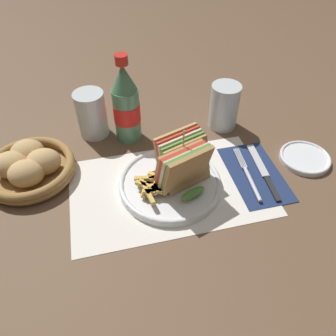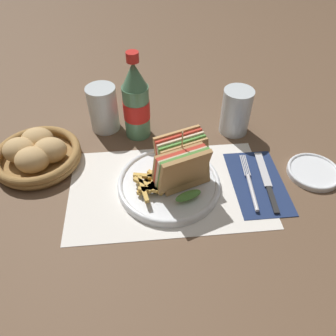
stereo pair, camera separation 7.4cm
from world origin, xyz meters
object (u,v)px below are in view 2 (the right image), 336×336
at_px(bread_basket, 37,154).
at_px(plate_main, 169,183).
at_px(club_sandwich, 182,165).
at_px(fork, 251,186).
at_px(knife, 267,181).
at_px(glass_near, 235,114).
at_px(side_saucer, 314,172).
at_px(coke_bottle_near, 136,102).
at_px(glass_far, 104,111).

bearing_deg(bread_basket, plate_main, -19.67).
relative_size(plate_main, club_sandwich, 1.60).
distance_m(fork, knife, 0.05).
distance_m(glass_near, side_saucer, 0.24).
height_order(fork, side_saucer, same).
relative_size(club_sandwich, fork, 0.84).
xyz_separation_m(plate_main, coke_bottle_near, (-0.06, 0.20, 0.09)).
distance_m(club_sandwich, glass_far, 0.30).
distance_m(club_sandwich, knife, 0.21).
bearing_deg(knife, club_sandwich, -176.84).
relative_size(coke_bottle_near, side_saucer, 1.88).
relative_size(coke_bottle_near, glass_near, 1.86).
xyz_separation_m(club_sandwich, fork, (0.16, -0.02, -0.06)).
bearing_deg(club_sandwich, plate_main, 166.36).
bearing_deg(fork, knife, 23.33).
height_order(glass_near, glass_far, same).
distance_m(plate_main, knife, 0.23).
distance_m(knife, side_saucer, 0.12).
height_order(knife, bread_basket, bread_basket).
bearing_deg(glass_near, side_saucer, -50.63).
height_order(bread_basket, side_saucer, bread_basket).
bearing_deg(club_sandwich, glass_near, 49.55).
relative_size(fork, bread_basket, 0.84).
height_order(fork, glass_far, glass_far).
bearing_deg(fork, side_saucer, 15.98).
distance_m(plate_main, glass_near, 0.28).
height_order(fork, knife, fork).
xyz_separation_m(coke_bottle_near, side_saucer, (0.41, -0.20, -0.09)).
relative_size(fork, coke_bottle_near, 0.76).
bearing_deg(glass_far, side_saucer, -24.78).
xyz_separation_m(plate_main, side_saucer, (0.35, 0.01, -0.00)).
relative_size(club_sandwich, bread_basket, 0.70).
xyz_separation_m(plate_main, club_sandwich, (0.03, -0.01, 0.06)).
relative_size(plate_main, coke_bottle_near, 1.01).
distance_m(fork, glass_far, 0.43).
bearing_deg(glass_far, coke_bottle_near, -21.99).
height_order(knife, glass_far, glass_far).
xyz_separation_m(knife, coke_bottle_near, (-0.29, 0.21, 0.09)).
distance_m(club_sandwich, side_saucer, 0.33).
height_order(plate_main, knife, plate_main).
bearing_deg(bread_basket, club_sandwich, -19.21).
bearing_deg(side_saucer, glass_near, 129.37).
height_order(coke_bottle_near, bread_basket, coke_bottle_near).
height_order(knife, glass_near, glass_near).
xyz_separation_m(club_sandwich, knife, (0.20, -0.00, -0.07)).
bearing_deg(bread_basket, glass_far, 38.78).
height_order(fork, glass_near, glass_near).
bearing_deg(side_saucer, glass_far, 155.22).
bearing_deg(club_sandwich, knife, -1.24).
distance_m(fork, coke_bottle_near, 0.35).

